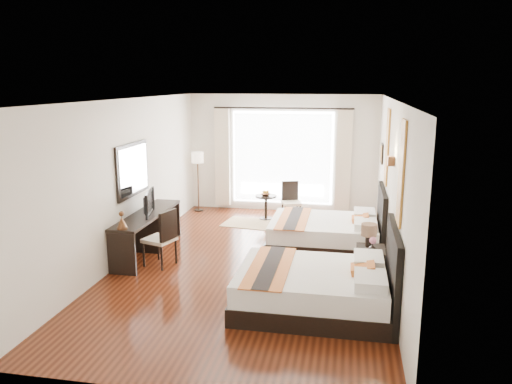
% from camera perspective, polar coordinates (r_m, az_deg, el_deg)
% --- Properties ---
extents(floor, '(4.50, 7.50, 0.01)m').
position_cam_1_polar(floor, '(8.73, -0.38, -8.22)').
color(floor, '#37150A').
rests_on(floor, ground).
extents(ceiling, '(4.50, 7.50, 0.02)m').
position_cam_1_polar(ceiling, '(8.17, -0.41, 10.45)').
color(ceiling, white).
rests_on(ceiling, wall_headboard).
extents(wall_headboard, '(0.01, 7.50, 2.80)m').
position_cam_1_polar(wall_headboard, '(8.21, 15.17, 0.23)').
color(wall_headboard, silver).
rests_on(wall_headboard, floor).
extents(wall_desk, '(0.01, 7.50, 2.80)m').
position_cam_1_polar(wall_desk, '(9.03, -14.53, 1.35)').
color(wall_desk, silver).
rests_on(wall_desk, floor).
extents(wall_window, '(4.50, 0.01, 2.80)m').
position_cam_1_polar(wall_window, '(11.98, 3.05, 4.41)').
color(wall_window, silver).
rests_on(wall_window, floor).
extents(wall_entry, '(4.50, 0.01, 2.80)m').
position_cam_1_polar(wall_entry, '(4.84, -9.00, -7.99)').
color(wall_entry, silver).
rests_on(wall_entry, floor).
extents(window_glass, '(2.40, 0.02, 2.20)m').
position_cam_1_polar(window_glass, '(11.98, 3.03, 3.92)').
color(window_glass, white).
rests_on(window_glass, wall_window).
extents(sheer_curtain, '(2.30, 0.02, 2.10)m').
position_cam_1_polar(sheer_curtain, '(11.92, 2.99, 3.88)').
color(sheer_curtain, white).
rests_on(sheer_curtain, wall_window).
extents(drape_left, '(0.35, 0.14, 2.35)m').
position_cam_1_polar(drape_left, '(12.16, -3.84, 3.95)').
color(drape_left, beige).
rests_on(drape_left, floor).
extents(drape_right, '(0.35, 0.14, 2.35)m').
position_cam_1_polar(drape_right, '(11.78, 9.98, 3.51)').
color(drape_right, beige).
rests_on(drape_right, floor).
extents(art_panel_near, '(0.03, 0.50, 1.35)m').
position_cam_1_polar(art_panel_near, '(6.61, 16.27, 2.12)').
color(art_panel_near, brown).
rests_on(art_panel_near, wall_headboard).
extents(art_panel_far, '(0.03, 0.50, 1.35)m').
position_cam_1_polar(art_panel_far, '(9.20, 14.77, 5.01)').
color(art_panel_far, brown).
rests_on(art_panel_far, wall_headboard).
extents(wall_sconce, '(0.10, 0.14, 0.14)m').
position_cam_1_polar(wall_sconce, '(7.75, 15.18, 3.44)').
color(wall_sconce, '#4C2E1B').
rests_on(wall_sconce, wall_headboard).
extents(mirror_frame, '(0.04, 1.25, 0.95)m').
position_cam_1_polar(mirror_frame, '(9.16, -13.94, 2.50)').
color(mirror_frame, black).
rests_on(mirror_frame, wall_desk).
extents(mirror_glass, '(0.01, 1.12, 0.82)m').
position_cam_1_polar(mirror_glass, '(9.15, -13.79, 2.50)').
color(mirror_glass, white).
rests_on(mirror_glass, mirror_frame).
extents(bed_near, '(2.15, 1.67, 1.21)m').
position_cam_1_polar(bed_near, '(7.05, 7.21, -10.74)').
color(bed_near, black).
rests_on(bed_near, floor).
extents(bed_far, '(2.10, 1.64, 1.18)m').
position_cam_1_polar(bed_far, '(9.52, 8.35, -4.59)').
color(bed_far, black).
rests_on(bed_far, floor).
extents(nightstand, '(0.44, 0.55, 0.53)m').
position_cam_1_polar(nightstand, '(8.15, 12.92, -8.06)').
color(nightstand, black).
rests_on(nightstand, floor).
extents(table_lamp, '(0.25, 0.25, 0.40)m').
position_cam_1_polar(table_lamp, '(8.07, 12.79, -4.45)').
color(table_lamp, black).
rests_on(table_lamp, nightstand).
extents(vase, '(0.12, 0.12, 0.12)m').
position_cam_1_polar(vase, '(7.93, 13.17, -6.40)').
color(vase, black).
rests_on(vase, nightstand).
extents(console_desk, '(0.50, 2.20, 0.76)m').
position_cam_1_polar(console_desk, '(9.34, -12.27, -4.63)').
color(console_desk, black).
rests_on(console_desk, floor).
extents(television, '(0.26, 0.76, 0.44)m').
position_cam_1_polar(television, '(9.11, -12.51, -1.20)').
color(television, black).
rests_on(television, console_desk).
extents(bronze_figurine, '(0.20, 0.20, 0.26)m').
position_cam_1_polar(bronze_figurine, '(8.33, -15.08, -3.25)').
color(bronze_figurine, '#4C2E1B').
rests_on(bronze_figurine, console_desk).
extents(desk_chair, '(0.57, 0.57, 0.98)m').
position_cam_1_polar(desk_chair, '(8.72, -10.83, -6.35)').
color(desk_chair, beige).
rests_on(desk_chair, floor).
extents(floor_lamp, '(0.29, 0.29, 1.44)m').
position_cam_1_polar(floor_lamp, '(12.02, -6.69, 3.46)').
color(floor_lamp, black).
rests_on(floor_lamp, floor).
extents(side_table, '(0.48, 0.48, 0.56)m').
position_cam_1_polar(side_table, '(11.39, 1.14, -1.75)').
color(side_table, black).
rests_on(side_table, floor).
extents(fruit_bowl, '(0.25, 0.25, 0.05)m').
position_cam_1_polar(fruit_bowl, '(11.30, 1.11, -0.28)').
color(fruit_bowl, '#473219').
rests_on(fruit_bowl, side_table).
extents(window_chair, '(0.51, 0.51, 0.88)m').
position_cam_1_polar(window_chair, '(11.34, 4.03, -1.91)').
color(window_chair, beige).
rests_on(window_chair, floor).
extents(jute_rug, '(1.35, 1.01, 0.01)m').
position_cam_1_polar(jute_rug, '(11.09, -0.45, -3.61)').
color(jute_rug, tan).
rests_on(jute_rug, floor).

